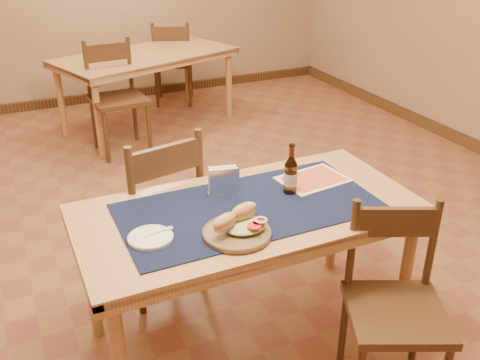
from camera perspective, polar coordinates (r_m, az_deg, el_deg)
name	(u,v)px	position (r m, az deg, el deg)	size (l,w,h in m)	color
room	(185,35)	(2.97, -5.85, 15.13)	(6.04, 7.04, 2.84)	brown
main_table	(249,223)	(2.54, 0.95, -4.61)	(1.60, 0.80, 0.75)	tan
placemat	(249,207)	(2.49, 0.96, -2.93)	(1.20, 0.60, 0.01)	#0D1633
baseboard	(195,247)	(3.49, -4.84, -7.14)	(6.00, 7.00, 0.10)	#4B331B
back_table	(146,62)	(5.52, -9.95, 12.30)	(1.92, 1.38, 0.75)	tan
chair_main_far	(155,210)	(2.99, -9.03, -3.13)	(0.54, 0.54, 1.00)	#4B331B
chair_main_near	(395,303)	(2.47, 16.18, -12.46)	(0.55, 0.55, 0.89)	#4B331B
chair_back_near	(117,96)	(4.99, -13.02, 8.75)	(0.49, 0.49, 1.00)	#4B331B
chair_back_far	(173,61)	(6.25, -7.18, 12.45)	(0.56, 0.56, 0.94)	#4B331B
sandwich_plate	(238,228)	(2.27, -0.18, -5.10)	(0.30, 0.30, 0.11)	brown
side_plate	(150,237)	(2.28, -9.54, -6.04)	(0.19, 0.19, 0.02)	silver
fork	(161,231)	(2.30, -8.45, -5.41)	(0.14, 0.04, 0.00)	#A7E77F
beer_bottle	(291,175)	(2.59, 5.42, 0.54)	(0.07, 0.07, 0.25)	#45250C
napkin_holder	(224,181)	(2.58, -1.75, -0.16)	(0.17, 0.09, 0.14)	white
menu_card	(313,179)	(2.77, 7.79, 0.10)	(0.36, 0.28, 0.01)	beige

